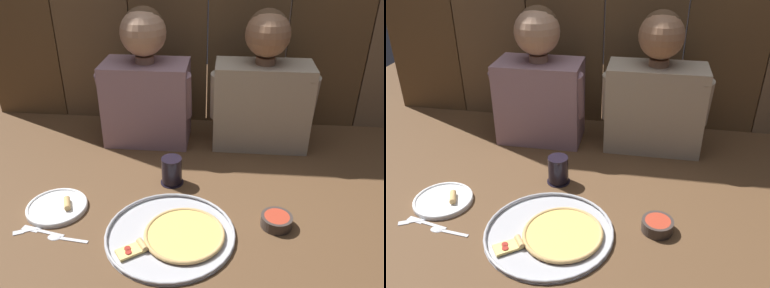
# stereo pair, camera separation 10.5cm
# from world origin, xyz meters

# --- Properties ---
(ground_plane) EXTENTS (3.20, 3.20, 0.00)m
(ground_plane) POSITION_xyz_m (0.00, 0.00, 0.00)
(ground_plane) COLOR brown
(pizza_tray) EXTENTS (0.42, 0.42, 0.03)m
(pizza_tray) POSITION_xyz_m (-0.05, -0.20, 0.01)
(pizza_tray) COLOR #B2B2B7
(pizza_tray) RESTS_ON ground
(dinner_plate) EXTENTS (0.21, 0.21, 0.03)m
(dinner_plate) POSITION_xyz_m (-0.48, -0.10, 0.01)
(dinner_plate) COLOR white
(dinner_plate) RESTS_ON ground
(drinking_glass) EXTENTS (0.09, 0.09, 0.11)m
(drinking_glass) POSITION_xyz_m (-0.10, 0.11, 0.05)
(drinking_glass) COLOR black
(drinking_glass) RESTS_ON ground
(dipping_bowl) EXTENTS (0.11, 0.11, 0.04)m
(dipping_bowl) POSITION_xyz_m (0.28, -0.11, 0.02)
(dipping_bowl) COLOR #3D332D
(dipping_bowl) RESTS_ON ground
(table_fork) EXTENTS (0.12, 0.07, 0.01)m
(table_fork) POSITION_xyz_m (-0.53, -0.21, 0.00)
(table_fork) COLOR silver
(table_fork) RESTS_ON ground
(table_knife) EXTENTS (0.16, 0.05, 0.01)m
(table_knife) POSITION_xyz_m (-0.48, -0.22, 0.00)
(table_knife) COLOR silver
(table_knife) RESTS_ON ground
(table_spoon) EXTENTS (0.14, 0.04, 0.01)m
(table_spoon) POSITION_xyz_m (-0.41, -0.24, 0.00)
(table_spoon) COLOR silver
(table_spoon) RESTS_ON ground
(diner_left) EXTENTS (0.41, 0.22, 0.60)m
(diner_left) POSITION_xyz_m (-0.25, 0.45, 0.28)
(diner_left) COLOR gray
(diner_left) RESTS_ON ground
(diner_right) EXTENTS (0.45, 0.20, 0.60)m
(diner_right) POSITION_xyz_m (0.25, 0.45, 0.27)
(diner_right) COLOR #B2A38E
(diner_right) RESTS_ON ground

